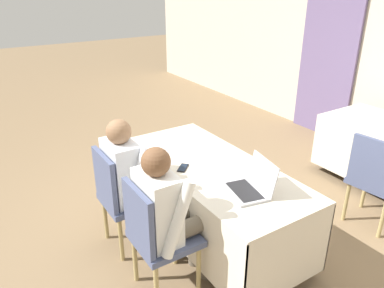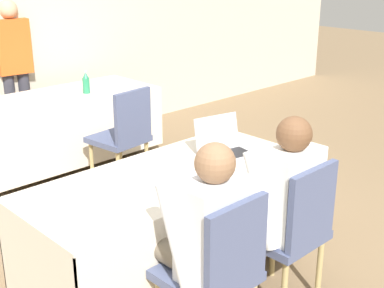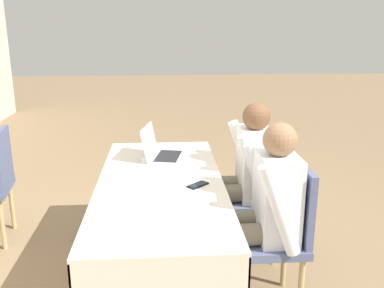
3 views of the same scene
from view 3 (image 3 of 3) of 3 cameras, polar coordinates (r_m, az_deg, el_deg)
ground_plane at (r=3.14m, az=-3.95°, el=-17.46°), size 24.00×24.00×0.00m
conference_table_near at (r=2.87m, az=-4.16°, el=-8.17°), size 1.87×0.82×0.72m
laptop at (r=3.26m, az=-3.97°, el=-1.12°), size 0.40×0.36×0.25m
cell_phone at (r=2.73m, az=0.78°, el=-5.47°), size 0.15×0.15×0.01m
paper_beside_laptop at (r=3.20m, az=-4.10°, el=-2.29°), size 0.23×0.31×0.00m
paper_centre_table at (r=2.82m, az=-3.63°, el=-4.84°), size 0.23×0.31×0.00m
paper_left_edge at (r=2.32m, az=-1.06°, el=-9.54°), size 0.26×0.33×0.00m
chair_near_left at (r=2.70m, az=11.52°, el=-11.11°), size 0.44×0.44×0.92m
chair_near_right at (r=3.25m, az=8.63°, el=-6.18°), size 0.44×0.44×0.92m
person_checkered_shirt at (r=2.60m, az=9.48°, el=-8.14°), size 0.50×0.52×1.18m
person_white_shirt at (r=3.17m, az=6.91°, el=-3.58°), size 0.50×0.52×1.18m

